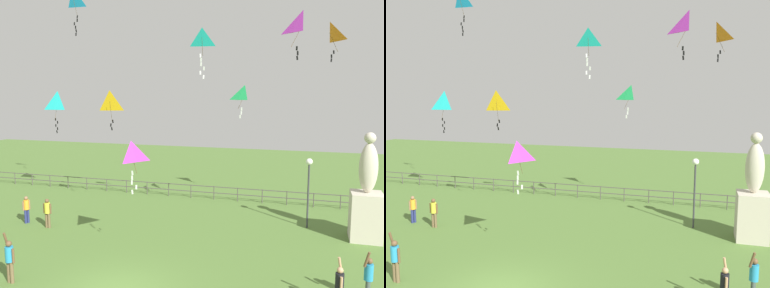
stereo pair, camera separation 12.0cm
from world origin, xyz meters
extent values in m
cube|color=beige|center=(9.66, 8.65, 1.23)|extent=(1.53, 1.53, 2.46)
ellipsoid|color=beige|center=(9.66, 8.65, 3.72)|extent=(0.90, 0.76, 2.53)
sphere|color=beige|center=(9.66, 8.65, 5.24)|extent=(0.56, 0.56, 0.56)
cylinder|color=#38383D|center=(6.81, 9.72, 1.79)|extent=(0.10, 0.10, 3.57)
sphere|color=white|center=(6.81, 9.72, 3.72)|extent=(0.36, 0.36, 0.36)
cylinder|color=navy|center=(-8.65, 6.03, 0.40)|extent=(0.14, 0.14, 0.80)
cylinder|color=navy|center=(-8.71, 5.88, 0.40)|extent=(0.14, 0.14, 0.80)
cylinder|color=orange|center=(-8.68, 5.95, 1.08)|extent=(0.29, 0.29, 0.56)
sphere|color=#8C6647|center=(-8.68, 5.95, 1.47)|extent=(0.21, 0.21, 0.21)
cylinder|color=#8C6647|center=(-8.61, 6.13, 1.04)|extent=(0.09, 0.09, 0.53)
cylinder|color=#8C6647|center=(-8.75, 5.77, 1.04)|extent=(0.09, 0.09, 0.53)
cylinder|color=brown|center=(-4.44, -0.37, 0.43)|extent=(0.15, 0.15, 0.87)
cylinder|color=brown|center=(-4.27, -0.39, 0.43)|extent=(0.15, 0.15, 0.87)
cylinder|color=#268CBF|center=(-4.35, -0.38, 1.18)|extent=(0.32, 0.32, 0.62)
sphere|color=brown|center=(-4.35, -0.38, 1.60)|extent=(0.23, 0.23, 0.23)
cylinder|color=brown|center=(-4.55, -0.29, 1.72)|extent=(0.13, 0.26, 0.59)
cylinder|color=brown|center=(-4.14, -0.41, 1.14)|extent=(0.10, 0.10, 0.58)
cylinder|color=black|center=(7.95, 1.12, 1.08)|extent=(0.29, 0.29, 0.57)
sphere|color=tan|center=(7.95, 1.12, 1.47)|extent=(0.21, 0.21, 0.21)
cylinder|color=tan|center=(7.96, 1.32, 1.59)|extent=(0.20, 0.12, 0.54)
cylinder|color=tan|center=(8.00, 0.93, 1.05)|extent=(0.09, 0.09, 0.54)
cylinder|color=brown|center=(-7.10, 5.60, 0.42)|extent=(0.14, 0.14, 0.83)
cylinder|color=brown|center=(-6.93, 5.61, 0.42)|extent=(0.14, 0.14, 0.83)
cylinder|color=gold|center=(-7.01, 5.60, 1.13)|extent=(0.30, 0.30, 0.59)
sphere|color=brown|center=(-7.01, 5.60, 1.53)|extent=(0.22, 0.22, 0.22)
cylinder|color=brown|center=(-7.22, 5.60, 1.09)|extent=(0.09, 0.09, 0.56)
cylinder|color=brown|center=(-6.81, 5.61, 1.09)|extent=(0.09, 0.09, 0.56)
cylinder|color=#268CBF|center=(8.98, 2.01, 1.14)|extent=(0.31, 0.31, 0.60)
sphere|color=brown|center=(8.98, 2.01, 1.56)|extent=(0.23, 0.23, 0.23)
cylinder|color=brown|center=(8.87, 1.82, 1.68)|extent=(0.24, 0.15, 0.57)
cylinder|color=brown|center=(9.03, 2.21, 1.11)|extent=(0.09, 0.09, 0.57)
cylinder|color=#4C381E|center=(-7.97, 10.64, 12.90)|extent=(0.03, 0.54, 1.21)
cube|color=black|center=(-7.88, 10.69, 12.31)|extent=(0.11, 0.03, 0.21)
cube|color=black|center=(-7.89, 10.68, 12.09)|extent=(0.11, 0.03, 0.21)
cube|color=black|center=(-8.05, 10.60, 11.87)|extent=(0.09, 0.02, 0.20)
cube|color=black|center=(-7.99, 10.63, 11.65)|extent=(0.09, 0.02, 0.20)
cube|color=black|center=(-7.97, 10.64, 11.43)|extent=(0.10, 0.04, 0.21)
cube|color=black|center=(-7.99, 10.63, 11.21)|extent=(0.08, 0.04, 0.20)
pyramid|color=#B22DB2|center=(6.29, 7.23, 10.65)|extent=(1.23, 1.23, 1.10)
cylinder|color=#4C381E|center=(6.05, 6.99, 10.11)|extent=(0.51, 0.51, 1.10)
cube|color=black|center=(6.05, 6.99, 9.52)|extent=(0.09, 0.04, 0.20)
cube|color=black|center=(6.10, 7.02, 9.30)|extent=(0.09, 0.02, 0.20)
cube|color=black|center=(6.09, 7.01, 9.08)|extent=(0.11, 0.01, 0.21)
pyramid|color=#19B2B2|center=(1.27, 7.68, 10.29)|extent=(1.03, 0.58, 0.92)
cylinder|color=#4C381E|center=(1.24, 7.89, 9.84)|extent=(0.09, 0.43, 0.92)
cube|color=white|center=(1.15, 7.85, 9.39)|extent=(0.10, 0.04, 0.21)
cube|color=white|center=(1.18, 7.86, 9.17)|extent=(0.11, 0.04, 0.21)
cube|color=white|center=(1.18, 7.86, 8.95)|extent=(0.10, 0.03, 0.20)
cube|color=white|center=(1.32, 7.93, 8.73)|extent=(0.09, 0.05, 0.20)
cube|color=white|center=(1.15, 7.84, 8.51)|extent=(0.10, 0.04, 0.20)
cube|color=white|center=(1.30, 7.92, 8.29)|extent=(0.09, 0.03, 0.20)
pyramid|color=#1EB759|center=(3.02, 10.95, 7.40)|extent=(1.18, 1.06, 0.88)
cylinder|color=#4C381E|center=(2.86, 10.73, 6.96)|extent=(0.33, 0.47, 0.88)
cube|color=white|center=(2.88, 10.74, 6.50)|extent=(0.09, 0.04, 0.20)
cube|color=white|center=(2.86, 10.73, 6.28)|extent=(0.09, 0.03, 0.20)
cube|color=white|center=(2.80, 10.70, 6.06)|extent=(0.08, 0.04, 0.20)
pyramid|color=orange|center=(7.60, 10.72, 10.69)|extent=(1.10, 1.31, 1.02)
cylinder|color=#4C381E|center=(7.85, 10.87, 10.18)|extent=(0.51, 0.31, 1.02)
cube|color=black|center=(7.87, 10.88, 9.66)|extent=(0.09, 0.01, 0.20)
cube|color=black|center=(7.76, 10.82, 9.44)|extent=(0.10, 0.03, 0.20)
cube|color=black|center=(7.76, 10.82, 9.22)|extent=(0.10, 0.05, 0.20)
pyramid|color=#19B2B2|center=(-10.42, 11.86, 6.88)|extent=(1.17, 0.55, 1.32)
cylinder|color=#4C381E|center=(-10.41, 11.61, 6.22)|extent=(0.04, 0.50, 1.32)
cube|color=black|center=(-10.48, 11.58, 5.59)|extent=(0.08, 0.01, 0.20)
cube|color=black|center=(-10.36, 11.63, 5.37)|extent=(0.10, 0.03, 0.21)
cube|color=black|center=(-10.48, 11.58, 5.15)|extent=(0.11, 0.04, 0.21)
cube|color=black|center=(-10.38, 11.63, 4.93)|extent=(0.10, 0.04, 0.21)
cube|color=black|center=(-10.43, 11.60, 4.71)|extent=(0.10, 0.02, 0.21)
pyramid|color=yellow|center=(-4.66, 8.73, 6.95)|extent=(1.15, 0.77, 1.23)
cylinder|color=#4C381E|center=(-4.73, 8.96, 6.34)|extent=(0.15, 0.49, 1.23)
cube|color=black|center=(-4.64, 9.01, 5.74)|extent=(0.09, 0.01, 0.20)
cube|color=black|center=(-4.75, 8.95, 5.52)|extent=(0.09, 0.03, 0.20)
cube|color=black|center=(-4.70, 8.98, 5.30)|extent=(0.09, 0.04, 0.20)
pyramid|color=#B22DB2|center=(-0.93, 3.63, 4.80)|extent=(0.96, 1.12, 0.93)
cylinder|color=#4C381E|center=(-0.74, 3.50, 4.34)|extent=(0.40, 0.27, 0.93)
cube|color=white|center=(-0.81, 3.47, 3.88)|extent=(0.10, 0.02, 0.21)
cube|color=white|center=(-0.83, 3.46, 3.66)|extent=(0.09, 0.03, 0.20)
cube|color=white|center=(-0.84, 3.45, 3.44)|extent=(0.08, 0.02, 0.20)
cube|color=white|center=(-0.67, 3.54, 3.22)|extent=(0.09, 0.05, 0.20)
cube|color=white|center=(-0.83, 3.46, 3.00)|extent=(0.11, 0.02, 0.21)
cylinder|color=#4C4742|center=(-17.99, 14.00, 0.47)|extent=(0.06, 0.06, 0.95)
cylinder|color=#4C4742|center=(-16.32, 14.00, 0.47)|extent=(0.06, 0.06, 0.95)
cylinder|color=#4C4742|center=(-14.64, 14.00, 0.47)|extent=(0.06, 0.06, 0.95)
cylinder|color=#4C4742|center=(-12.96, 14.00, 0.47)|extent=(0.06, 0.06, 0.95)
cylinder|color=#4C4742|center=(-11.31, 14.00, 0.47)|extent=(0.06, 0.06, 0.95)
cylinder|color=#4C4742|center=(-9.64, 14.00, 0.47)|extent=(0.06, 0.06, 0.95)
cylinder|color=#4C4742|center=(-7.93, 14.00, 0.47)|extent=(0.06, 0.06, 0.95)
cylinder|color=#4C4742|center=(-6.26, 14.00, 0.47)|extent=(0.06, 0.06, 0.95)
cylinder|color=#4C4742|center=(-4.60, 14.00, 0.47)|extent=(0.06, 0.06, 0.95)
cylinder|color=#4C4742|center=(-2.91, 14.00, 0.47)|extent=(0.06, 0.06, 0.95)
cylinder|color=#4C4742|center=(-1.22, 14.00, 0.47)|extent=(0.06, 0.06, 0.95)
cylinder|color=#4C4742|center=(0.47, 14.00, 0.47)|extent=(0.06, 0.06, 0.95)
cylinder|color=#4C4742|center=(2.14, 14.00, 0.47)|extent=(0.06, 0.06, 0.95)
cylinder|color=#4C4742|center=(3.83, 14.00, 0.47)|extent=(0.06, 0.06, 0.95)
cylinder|color=#4C4742|center=(5.46, 14.00, 0.47)|extent=(0.06, 0.06, 0.95)
cylinder|color=#4C4742|center=(7.18, 14.00, 0.47)|extent=(0.06, 0.06, 0.95)
cylinder|color=#4C4742|center=(8.83, 14.00, 0.47)|extent=(0.06, 0.06, 0.95)
cylinder|color=#4C4742|center=(10.50, 14.00, 0.47)|extent=(0.06, 0.06, 0.95)
cube|color=#4C4742|center=(0.00, 14.00, 0.91)|extent=(36.00, 0.05, 0.05)
cube|color=#4C4742|center=(0.00, 14.00, 0.47)|extent=(36.00, 0.05, 0.05)
camera|label=1|loc=(6.81, -12.73, 7.48)|focal=37.47mm
camera|label=2|loc=(6.92, -12.69, 7.48)|focal=37.47mm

